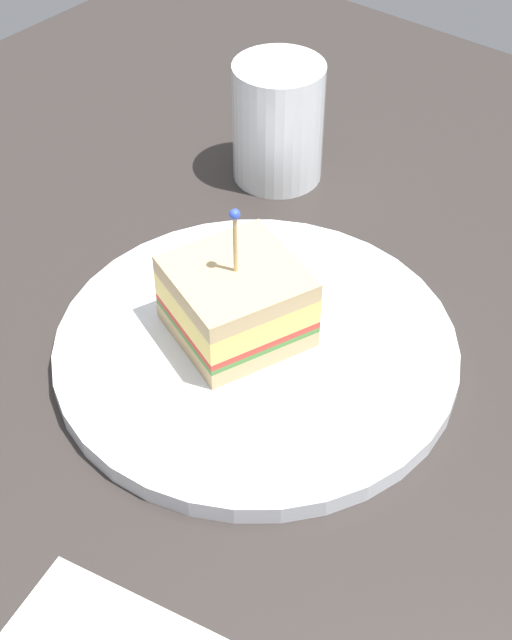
# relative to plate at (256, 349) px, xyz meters

# --- Properties ---
(ground_plane) EXTENTS (1.02, 1.02, 0.02)m
(ground_plane) POSITION_rel_plate_xyz_m (0.00, 0.00, -0.02)
(ground_plane) COLOR #2D2826
(plate) EXTENTS (0.28, 0.28, 0.01)m
(plate) POSITION_rel_plate_xyz_m (0.00, 0.00, 0.00)
(plate) COLOR white
(plate) RESTS_ON ground_plane
(sandwich_half_center) EXTENTS (0.11, 0.11, 0.10)m
(sandwich_half_center) POSITION_rel_plate_xyz_m (-0.02, -0.00, 0.03)
(sandwich_half_center) COLOR tan
(sandwich_half_center) RESTS_ON plate
(drink_glass) EXTENTS (0.08, 0.08, 0.10)m
(drink_glass) POSITION_rel_plate_xyz_m (-0.12, 0.18, 0.04)
(drink_glass) COLOR beige
(drink_glass) RESTS_ON ground_plane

